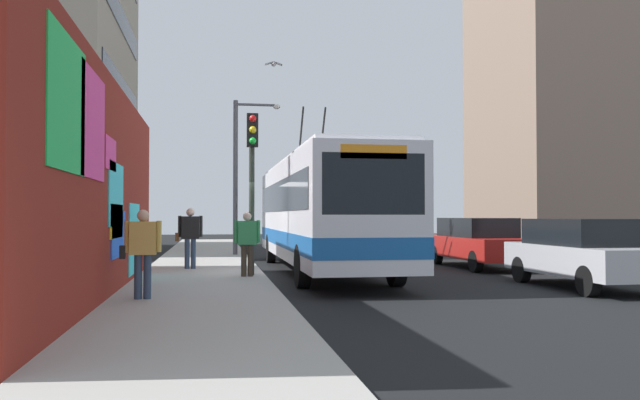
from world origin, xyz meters
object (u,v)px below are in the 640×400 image
at_px(pedestrian_near_wall, 142,247).
at_px(traffic_light, 252,166).
at_px(parked_car_silver, 583,252).
at_px(city_bus, 321,210).
at_px(street_lamp, 241,165).
at_px(parked_car_red, 477,241).
at_px(pedestrian_midblock, 190,233).
at_px(pedestrian_at_curb, 247,239).

height_order(pedestrian_near_wall, traffic_light, traffic_light).
xyz_separation_m(parked_car_silver, pedestrian_near_wall, (-1.46, 9.58, 0.25)).
bearing_deg(pedestrian_near_wall, traffic_light, -27.77).
relative_size(city_bus, street_lamp, 2.08).
bearing_deg(parked_car_red, parked_car_silver, 180.00).
bearing_deg(pedestrian_near_wall, parked_car_silver, -81.34).
distance_m(parked_car_red, pedestrian_near_wall, 12.08).
xyz_separation_m(city_bus, pedestrian_midblock, (0.08, 3.76, -0.67)).
relative_size(city_bus, pedestrian_at_curb, 7.89).
relative_size(city_bus, parked_car_red, 2.53).
xyz_separation_m(city_bus, street_lamp, (6.61, 2.03, 1.81)).
bearing_deg(pedestrian_near_wall, city_bus, -33.94).
xyz_separation_m(parked_car_silver, parked_car_red, (5.89, -0.00, 0.00)).
bearing_deg(city_bus, pedestrian_midblock, 88.85).
xyz_separation_m(parked_car_red, traffic_light, (-3.11, 7.35, 2.08)).
xyz_separation_m(city_bus, pedestrian_near_wall, (-6.51, 4.38, -0.74)).
bearing_deg(parked_car_red, pedestrian_at_curb, 114.19).
relative_size(parked_car_silver, street_lamp, 0.72).
relative_size(parked_car_silver, pedestrian_at_curb, 2.72).
bearing_deg(pedestrian_midblock, parked_car_red, -85.15).
xyz_separation_m(pedestrian_midblock, street_lamp, (6.53, -1.73, 2.48)).
bearing_deg(parked_car_red, city_bus, 99.13).
bearing_deg(traffic_light, parked_car_red, -67.07).
distance_m(pedestrian_at_curb, traffic_light, 1.86).
xyz_separation_m(pedestrian_at_curb, street_lamp, (9.13, -0.25, 2.57)).
distance_m(parked_car_silver, pedestrian_midblock, 10.33).
height_order(traffic_light, street_lamp, street_lamp).
distance_m(pedestrian_near_wall, street_lamp, 13.57).
bearing_deg(pedestrian_at_curb, street_lamp, -1.60).
bearing_deg(pedestrian_midblock, traffic_light, -145.57).
bearing_deg(traffic_light, parked_car_silver, -110.72).
distance_m(city_bus, pedestrian_midblock, 3.82).
bearing_deg(street_lamp, traffic_light, 179.21).
height_order(city_bus, pedestrian_near_wall, city_bus).
bearing_deg(street_lamp, pedestrian_at_curb, 178.40).
relative_size(city_bus, traffic_light, 3.05).
relative_size(city_bus, pedestrian_midblock, 7.30).
distance_m(pedestrian_at_curb, pedestrian_midblock, 2.99).
relative_size(parked_car_red, pedestrian_at_curb, 3.12).
xyz_separation_m(city_bus, pedestrian_at_curb, (-2.52, 2.28, -0.75)).
distance_m(pedestrian_near_wall, traffic_light, 5.13).
bearing_deg(pedestrian_midblock, pedestrian_near_wall, 174.59).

